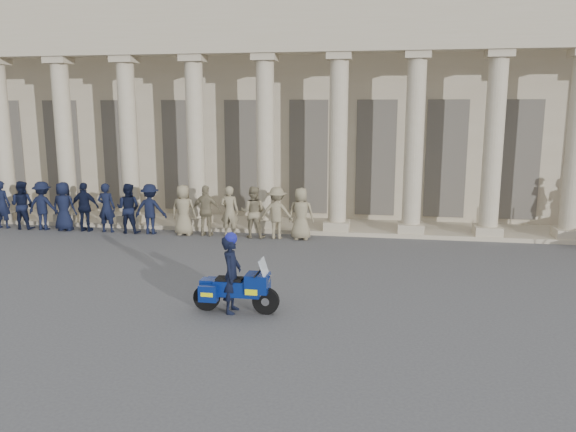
{
  "coord_description": "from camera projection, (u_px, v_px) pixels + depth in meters",
  "views": [
    {
      "loc": [
        2.83,
        -11.77,
        4.42
      ],
      "look_at": [
        0.4,
        2.73,
        1.6
      ],
      "focal_mm": 35.0,
      "sensor_mm": 36.0,
      "label": 1
    }
  ],
  "objects": [
    {
      "name": "ground",
      "position": [
        251.0,
        307.0,
        12.69
      ],
      "size": [
        90.0,
        90.0,
        0.0
      ],
      "primitive_type": "plane",
      "color": "#47474A",
      "rests_on": "ground"
    },
    {
      "name": "building",
      "position": [
        322.0,
        106.0,
        26.12
      ],
      "size": [
        40.0,
        12.5,
        9.0
      ],
      "color": "tan",
      "rests_on": "ground"
    },
    {
      "name": "motorcycle",
      "position": [
        237.0,
        289.0,
        12.29
      ],
      "size": [
        1.94,
        0.79,
        1.25
      ],
      "rotation": [
        0.0,
        0.0,
        -0.01
      ],
      "color": "black",
      "rests_on": "ground"
    },
    {
      "name": "rider",
      "position": [
        232.0,
        273.0,
        12.24
      ],
      "size": [
        0.42,
        0.63,
        1.81
      ],
      "rotation": [
        0.0,
        0.0,
        1.56
      ],
      "color": "black",
      "rests_on": "ground"
    },
    {
      "name": "officer_rank",
      "position": [
        98.0,
        207.0,
        20.31
      ],
      "size": [
        15.52,
        0.68,
        1.8
      ],
      "color": "black",
      "rests_on": "ground"
    }
  ]
}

